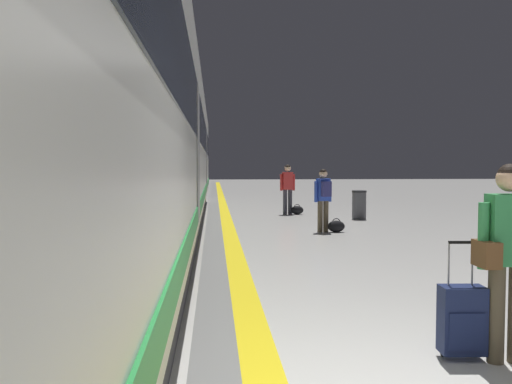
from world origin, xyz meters
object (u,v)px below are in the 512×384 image
(traveller_foreground, at_px, (506,248))
(waste_bin, at_px, (359,205))
(high_speed_train, at_px, (140,131))
(duffel_bag_near, at_px, (336,226))
(passenger_mid, at_px, (288,185))
(duffel_bag_mid, at_px, (297,210))
(passenger_near, at_px, (324,195))
(rolling_suitcase_foreground, at_px, (462,320))

(traveller_foreground, bearing_deg, waste_bin, 80.15)
(high_speed_train, distance_m, waste_bin, 7.70)
(duffel_bag_near, bearing_deg, passenger_mid, 96.30)
(high_speed_train, height_order, waste_bin, high_speed_train)
(traveller_foreground, distance_m, passenger_mid, 13.88)
(duffel_bag_mid, bearing_deg, waste_bin, -44.92)
(passenger_near, height_order, duffel_bag_mid, passenger_near)
(passenger_mid, bearing_deg, high_speed_train, -126.46)
(duffel_bag_mid, bearing_deg, duffel_bag_near, -87.29)
(high_speed_train, distance_m, passenger_near, 4.83)
(rolling_suitcase_foreground, relative_size, passenger_mid, 0.60)
(passenger_near, bearing_deg, duffel_bag_near, -18.32)
(waste_bin, bearing_deg, passenger_near, -120.31)
(waste_bin, bearing_deg, high_speed_train, -147.93)
(rolling_suitcase_foreground, relative_size, duffel_bag_mid, 2.37)
(high_speed_train, distance_m, passenger_mid, 7.32)
(waste_bin, bearing_deg, duffel_bag_mid, 135.08)
(duffel_bag_near, bearing_deg, waste_bin, 64.98)
(passenger_near, height_order, duffel_bag_near, passenger_near)
(traveller_foreground, relative_size, duffel_bag_near, 3.92)
(high_speed_train, bearing_deg, passenger_near, 10.96)
(high_speed_train, height_order, duffel_bag_mid, high_speed_train)
(duffel_bag_near, xyz_separation_m, duffel_bag_mid, (-0.23, 4.89, 0.00))
(rolling_suitcase_foreground, bearing_deg, duffel_bag_mid, 87.00)
(passenger_near, relative_size, passenger_mid, 0.93)
(high_speed_train, relative_size, passenger_mid, 16.57)
(rolling_suitcase_foreground, height_order, passenger_near, passenger_near)
(duffel_bag_near, bearing_deg, high_speed_train, -170.95)
(duffel_bag_mid, xyz_separation_m, waste_bin, (1.71, -1.71, 0.30))
(rolling_suitcase_foreground, relative_size, waste_bin, 1.15)
(passenger_near, bearing_deg, traveller_foreground, -91.90)
(duffel_bag_mid, bearing_deg, traveller_foreground, -91.59)
(rolling_suitcase_foreground, height_order, passenger_mid, passenger_mid)
(passenger_mid, xyz_separation_m, duffel_bag_mid, (0.32, -0.11, -0.85))
(rolling_suitcase_foreground, height_order, waste_bin, rolling_suitcase_foreground)
(passenger_mid, xyz_separation_m, waste_bin, (2.03, -1.82, -0.55))
(passenger_near, bearing_deg, high_speed_train, -169.04)
(passenger_near, height_order, waste_bin, passenger_near)
(duffel_bag_near, distance_m, duffel_bag_mid, 4.89)
(duffel_bag_near, bearing_deg, duffel_bag_mid, 92.71)
(traveller_foreground, xyz_separation_m, duffel_bag_mid, (0.38, 13.77, -0.85))
(rolling_suitcase_foreground, distance_m, waste_bin, 12.21)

